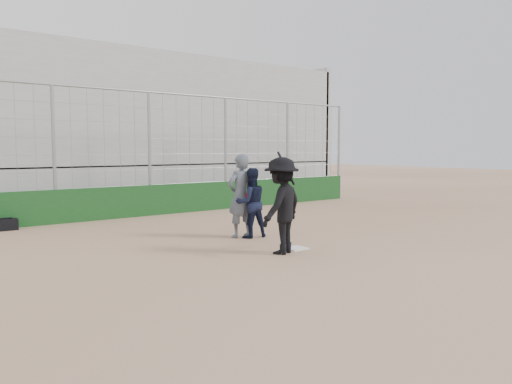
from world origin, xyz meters
TOP-DOWN VIEW (x-y plane):
  - ground at (0.00, 0.00)m, footprint 90.00×90.00m
  - home_plate at (0.00, 0.00)m, footprint 0.44×0.44m
  - backstop at (0.00, 7.00)m, footprint 18.10×0.25m
  - bleachers at (0.00, 11.95)m, footprint 20.25×6.70m
  - batter_at_plate at (-0.55, -0.15)m, footprint 1.48×1.17m
  - catcher_crouched at (0.06, 1.67)m, footprint 0.92×0.76m
  - umpire at (-0.10, 1.89)m, footprint 0.77×0.52m
  - equipment_bag at (-4.49, 6.61)m, footprint 0.73×0.35m

SIDE VIEW (x-z plane):
  - ground at x=0.00m, z-range 0.00..0.00m
  - home_plate at x=0.00m, z-range 0.00..0.02m
  - equipment_bag at x=-4.49m, z-range -0.02..0.33m
  - catcher_crouched at x=0.06m, z-range 0.00..1.15m
  - umpire at x=-0.10m, z-range 0.00..1.85m
  - backstop at x=0.00m, z-range -1.06..2.98m
  - batter_at_plate at x=-0.55m, z-range -0.06..2.07m
  - bleachers at x=0.00m, z-range -0.57..6.41m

